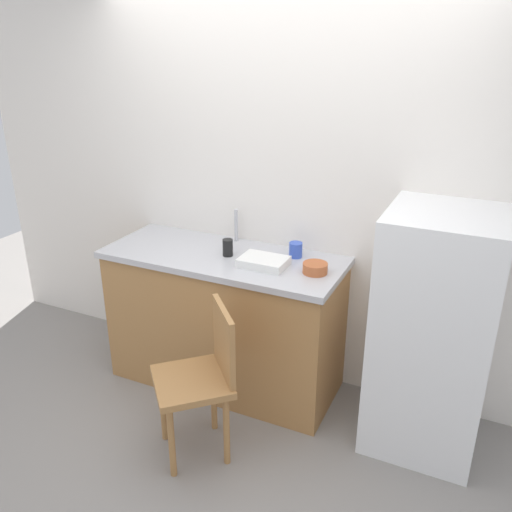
{
  "coord_description": "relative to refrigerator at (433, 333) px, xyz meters",
  "views": [
    {
      "loc": [
        1.23,
        -2.07,
        2.2
      ],
      "look_at": [
        -0.02,
        0.6,
        0.99
      ],
      "focal_mm": 37.34,
      "sensor_mm": 36.0,
      "label": 1
    }
  ],
  "objects": [
    {
      "name": "cup_black",
      "position": [
        -1.27,
        0.0,
        0.29
      ],
      "size": [
        0.06,
        0.06,
        0.11
      ],
      "primitive_type": "cylinder",
      "color": "black",
      "rests_on": "countertop"
    },
    {
      "name": "terracotta_bowl",
      "position": [
        -0.69,
        -0.02,
        0.27
      ],
      "size": [
        0.15,
        0.15,
        0.06
      ],
      "primitive_type": "cylinder",
      "color": "#B25B33",
      "rests_on": "countertop"
    },
    {
      "name": "faucet",
      "position": [
        -1.34,
        0.26,
        0.35
      ],
      "size": [
        0.02,
        0.02,
        0.22
      ],
      "primitive_type": "cylinder",
      "color": "#B7B7BC",
      "rests_on": "countertop"
    },
    {
      "name": "refrigerator",
      "position": [
        0.0,
        0.0,
        0.0
      ],
      "size": [
        0.6,
        0.62,
        1.39
      ],
      "primitive_type": "cube",
      "color": "white",
      "rests_on": "ground_plane"
    },
    {
      "name": "back_wall",
      "position": [
        -1.03,
        0.36,
        0.65
      ],
      "size": [
        4.8,
        0.1,
        2.7
      ],
      "primitive_type": "cube",
      "color": "white",
      "rests_on": "ground_plane"
    },
    {
      "name": "dish_tray",
      "position": [
        -1.0,
        -0.05,
        0.26
      ],
      "size": [
        0.28,
        0.2,
        0.05
      ],
      "primitive_type": "cube",
      "color": "white",
      "rests_on": "countertop"
    },
    {
      "name": "chair",
      "position": [
        -1.1,
        -0.64,
        -0.2
      ],
      "size": [
        0.57,
        0.57,
        0.89
      ],
      "rotation": [
        0.0,
        0.0,
        -0.82
      ],
      "color": "#A87542",
      "rests_on": "ground_plane"
    },
    {
      "name": "countertop",
      "position": [
        -1.31,
        0.01,
        0.22
      ],
      "size": [
        1.53,
        0.64,
        0.04
      ],
      "primitive_type": "cube",
      "color": "#B7B7BC",
      "rests_on": "cabinet_base"
    },
    {
      "name": "cabinet_base",
      "position": [
        -1.31,
        0.01,
        -0.25
      ],
      "size": [
        1.49,
        0.6,
        0.9
      ],
      "primitive_type": "cube",
      "color": "#A87542",
      "rests_on": "ground_plane"
    },
    {
      "name": "ground_plane",
      "position": [
        -1.03,
        -0.64,
        -0.7
      ],
      "size": [
        8.0,
        8.0,
        0.0
      ],
      "primitive_type": "plane",
      "color": "gray"
    },
    {
      "name": "cup_blue",
      "position": [
        -0.88,
        0.16,
        0.29
      ],
      "size": [
        0.08,
        0.08,
        0.09
      ],
      "primitive_type": "cylinder",
      "color": "blue",
      "rests_on": "countertop"
    }
  ]
}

